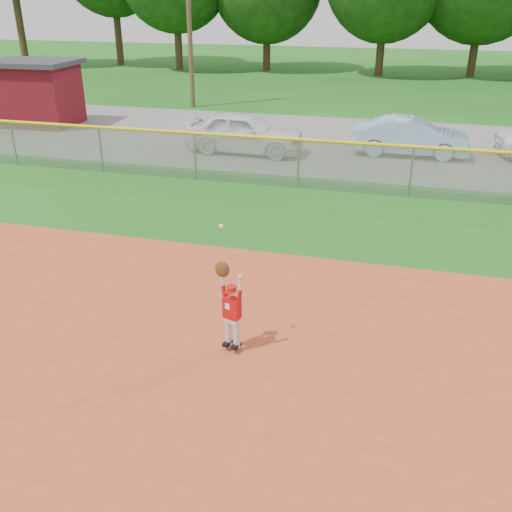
{
  "coord_description": "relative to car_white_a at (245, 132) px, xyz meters",
  "views": [
    {
      "loc": [
        3.15,
        -6.63,
        5.49
      ],
      "look_at": [
        0.69,
        2.51,
        1.1
      ],
      "focal_mm": 40.0,
      "sensor_mm": 36.0,
      "label": 1
    }
  ],
  "objects": [
    {
      "name": "car_blue",
      "position": [
        5.96,
        1.17,
        -0.07
      ],
      "size": [
        4.15,
        1.48,
        1.36
      ],
      "primitive_type": "imported",
      "rotation": [
        0.0,
        0.0,
        1.58
      ],
      "color": "#86ADC7",
      "rests_on": "parking_strip"
    },
    {
      "name": "ground",
      "position": [
        2.73,
        -13.59,
        -0.78
      ],
      "size": [
        120.0,
        120.0,
        0.0
      ],
      "primitive_type": "plane",
      "color": "#1B5C15",
      "rests_on": "ground"
    },
    {
      "name": "outfield_fence",
      "position": [
        2.73,
        -3.59,
        0.1
      ],
      "size": [
        40.06,
        0.1,
        1.55
      ],
      "color": "gray",
      "rests_on": "ground"
    },
    {
      "name": "power_lines",
      "position": [
        3.73,
        8.41,
        3.9
      ],
      "size": [
        19.4,
        0.24,
        9.0
      ],
      "color": "#4C3823",
      "rests_on": "ground"
    },
    {
      "name": "utility_shed",
      "position": [
        -10.36,
        2.37,
        0.66
      ],
      "size": [
        3.89,
        3.1,
        2.81
      ],
      "color": "#530B13",
      "rests_on": "ground"
    },
    {
      "name": "car_white_a",
      "position": [
        0.0,
        0.0,
        0.0
      ],
      "size": [
        4.46,
        1.91,
        1.5
      ],
      "primitive_type": "imported",
      "rotation": [
        0.0,
        0.0,
        1.54
      ],
      "color": "white",
      "rests_on": "parking_strip"
    },
    {
      "name": "ballplayer",
      "position": [
        3.39,
        -12.57,
        0.09
      ],
      "size": [
        0.5,
        0.28,
        2.15
      ],
      "color": "silver",
      "rests_on": "ground"
    },
    {
      "name": "parking_strip",
      "position": [
        2.73,
        2.41,
        -0.76
      ],
      "size": [
        44.0,
        10.0,
        0.03
      ],
      "primitive_type": "cube",
      "color": "slate",
      "rests_on": "ground"
    }
  ]
}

